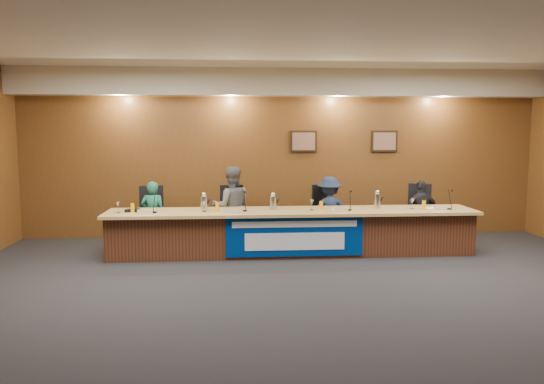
{
  "coord_description": "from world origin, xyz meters",
  "views": [
    {
      "loc": [
        -0.99,
        -6.28,
        2.06
      ],
      "look_at": [
        -0.31,
        2.73,
        1.01
      ],
      "focal_mm": 35.0,
      "sensor_mm": 36.0,
      "label": 1
    }
  ],
  "objects_px": {
    "dais_body": "(292,233)",
    "panelist_d": "(421,212)",
    "office_chair_c": "(328,218)",
    "speakerphone": "(134,210)",
    "banner": "(295,236)",
    "panelist_a": "(153,215)",
    "panelist_c": "(329,211)",
    "office_chair_d": "(419,217)",
    "office_chair_b": "(232,219)",
    "carafe_left": "(204,203)",
    "office_chair_a": "(154,220)",
    "carafe_right": "(377,201)",
    "panelist_b": "(232,207)",
    "carafe_mid": "(273,203)"
  },
  "relations": [
    {
      "from": "dais_body",
      "to": "carafe_right",
      "type": "distance_m",
      "value": 1.53
    },
    {
      "from": "panelist_c",
      "to": "panelist_b",
      "type": "bearing_deg",
      "value": -5.43
    },
    {
      "from": "carafe_mid",
      "to": "carafe_right",
      "type": "distance_m",
      "value": 1.75
    },
    {
      "from": "dais_body",
      "to": "banner",
      "type": "xyz_separation_m",
      "value": [
        0.0,
        -0.41,
        0.03
      ]
    },
    {
      "from": "banner",
      "to": "carafe_right",
      "type": "relative_size",
      "value": 8.43
    },
    {
      "from": "banner",
      "to": "office_chair_d",
      "type": "height_order",
      "value": "banner"
    },
    {
      "from": "panelist_a",
      "to": "panelist_d",
      "type": "height_order",
      "value": "panelist_a"
    },
    {
      "from": "office_chair_d",
      "to": "carafe_right",
      "type": "xyz_separation_m",
      "value": [
        -1.0,
        -0.73,
        0.4
      ]
    },
    {
      "from": "speakerphone",
      "to": "panelist_d",
      "type": "bearing_deg",
      "value": 7.38
    },
    {
      "from": "panelist_c",
      "to": "speakerphone",
      "type": "height_order",
      "value": "panelist_c"
    },
    {
      "from": "office_chair_b",
      "to": "banner",
      "type": "bearing_deg",
      "value": -47.98
    },
    {
      "from": "office_chair_c",
      "to": "carafe_right",
      "type": "height_order",
      "value": "carafe_right"
    },
    {
      "from": "office_chair_a",
      "to": "office_chair_b",
      "type": "relative_size",
      "value": 1.0
    },
    {
      "from": "dais_body",
      "to": "carafe_right",
      "type": "xyz_separation_m",
      "value": [
        1.44,
        -0.02,
        0.53
      ]
    },
    {
      "from": "panelist_d",
      "to": "dais_body",
      "type": "bearing_deg",
      "value": 11.19
    },
    {
      "from": "panelist_b",
      "to": "panelist_d",
      "type": "bearing_deg",
      "value": 176.07
    },
    {
      "from": "office_chair_d",
      "to": "speakerphone",
      "type": "relative_size",
      "value": 1.5
    },
    {
      "from": "office_chair_c",
      "to": "carafe_left",
      "type": "distance_m",
      "value": 2.35
    },
    {
      "from": "panelist_c",
      "to": "office_chair_d",
      "type": "xyz_separation_m",
      "value": [
        1.7,
        0.1,
        -0.14
      ]
    },
    {
      "from": "panelist_d",
      "to": "carafe_right",
      "type": "xyz_separation_m",
      "value": [
        -1.0,
        -0.63,
        0.3
      ]
    },
    {
      "from": "banner",
      "to": "panelist_c",
      "type": "relative_size",
      "value": 1.77
    },
    {
      "from": "panelist_b",
      "to": "office_chair_c",
      "type": "distance_m",
      "value": 1.77
    },
    {
      "from": "office_chair_b",
      "to": "office_chair_c",
      "type": "relative_size",
      "value": 1.0
    },
    {
      "from": "dais_body",
      "to": "panelist_d",
      "type": "height_order",
      "value": "panelist_d"
    },
    {
      "from": "carafe_mid",
      "to": "speakerphone",
      "type": "xyz_separation_m",
      "value": [
        -2.27,
        -0.06,
        -0.09
      ]
    },
    {
      "from": "office_chair_a",
      "to": "carafe_left",
      "type": "distance_m",
      "value": 1.24
    },
    {
      "from": "speakerphone",
      "to": "office_chair_d",
      "type": "bearing_deg",
      "value": 8.5
    },
    {
      "from": "dais_body",
      "to": "panelist_c",
      "type": "height_order",
      "value": "panelist_c"
    },
    {
      "from": "panelist_b",
      "to": "panelist_c",
      "type": "xyz_separation_m",
      "value": [
        1.75,
        0.0,
        -0.1
      ]
    },
    {
      "from": "carafe_left",
      "to": "speakerphone",
      "type": "bearing_deg",
      "value": -178.71
    },
    {
      "from": "office_chair_a",
      "to": "carafe_left",
      "type": "bearing_deg",
      "value": -55.45
    },
    {
      "from": "office_chair_a",
      "to": "carafe_right",
      "type": "bearing_deg",
      "value": -28.22
    },
    {
      "from": "office_chair_d",
      "to": "carafe_mid",
      "type": "relative_size",
      "value": 2.1
    },
    {
      "from": "carafe_mid",
      "to": "speakerphone",
      "type": "distance_m",
      "value": 2.27
    },
    {
      "from": "panelist_c",
      "to": "office_chair_b",
      "type": "height_order",
      "value": "panelist_c"
    },
    {
      "from": "dais_body",
      "to": "office_chair_b",
      "type": "distance_m",
      "value": 1.24
    },
    {
      "from": "panelist_a",
      "to": "panelist_c",
      "type": "xyz_separation_m",
      "value": [
        3.12,
        0.0,
        0.03
      ]
    },
    {
      "from": "office_chair_c",
      "to": "panelist_a",
      "type": "bearing_deg",
      "value": 163.62
    },
    {
      "from": "panelist_d",
      "to": "office_chair_d",
      "type": "bearing_deg",
      "value": -92.99
    },
    {
      "from": "office_chair_b",
      "to": "carafe_left",
      "type": "xyz_separation_m",
      "value": [
        -0.45,
        -0.73,
        0.39
      ]
    },
    {
      "from": "panelist_b",
      "to": "dais_body",
      "type": "bearing_deg",
      "value": 144.5
    },
    {
      "from": "banner",
      "to": "panelist_a",
      "type": "distance_m",
      "value": 2.6
    },
    {
      "from": "office_chair_a",
      "to": "carafe_right",
      "type": "height_order",
      "value": "carafe_right"
    },
    {
      "from": "panelist_b",
      "to": "carafe_right",
      "type": "bearing_deg",
      "value": 161.51
    },
    {
      "from": "dais_body",
      "to": "office_chair_d",
      "type": "distance_m",
      "value": 2.55
    },
    {
      "from": "office_chair_c",
      "to": "speakerphone",
      "type": "distance_m",
      "value": 3.42
    },
    {
      "from": "dais_body",
      "to": "office_chair_d",
      "type": "height_order",
      "value": "dais_body"
    },
    {
      "from": "office_chair_d",
      "to": "banner",
      "type": "bearing_deg",
      "value": -135.9
    },
    {
      "from": "panelist_d",
      "to": "carafe_mid",
      "type": "relative_size",
      "value": 5.08
    },
    {
      "from": "office_chair_a",
      "to": "office_chair_b",
      "type": "distance_m",
      "value": 1.38
    }
  ]
}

